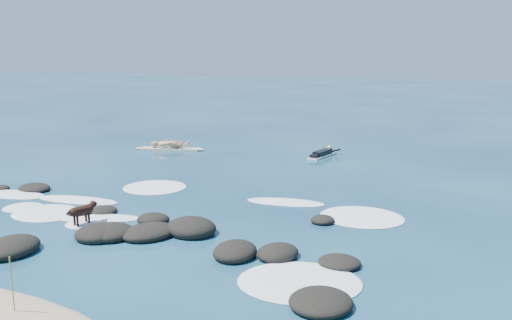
% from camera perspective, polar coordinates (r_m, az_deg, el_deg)
% --- Properties ---
extents(ground, '(160.00, 160.00, 0.00)m').
position_cam_1_polar(ground, '(17.10, -9.92, -4.99)').
color(ground, '#0A2642').
rests_on(ground, ground).
extents(reef_rocks, '(13.45, 6.74, 0.55)m').
position_cam_1_polar(reef_rocks, '(14.61, -12.19, -7.46)').
color(reef_rocks, black).
rests_on(reef_rocks, ground).
extents(breaking_foam, '(13.63, 8.54, 0.12)m').
position_cam_1_polar(breaking_foam, '(16.52, -8.07, -5.47)').
color(breaking_foam, white).
rests_on(breaking_foam, ground).
extents(standing_surfer_rig, '(3.29, 1.25, 1.89)m').
position_cam_1_polar(standing_surfer_rig, '(26.97, -8.62, 2.56)').
color(standing_surfer_rig, beige).
rests_on(standing_surfer_rig, ground).
extents(paddling_surfer_rig, '(1.08, 2.29, 0.39)m').
position_cam_1_polar(paddling_surfer_rig, '(25.32, 6.69, 0.65)').
color(paddling_surfer_rig, white).
rests_on(paddling_surfer_rig, ground).
extents(dog, '(0.45, 1.00, 0.65)m').
position_cam_1_polar(dog, '(16.01, -16.92, -4.82)').
color(dog, black).
rests_on(dog, ground).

